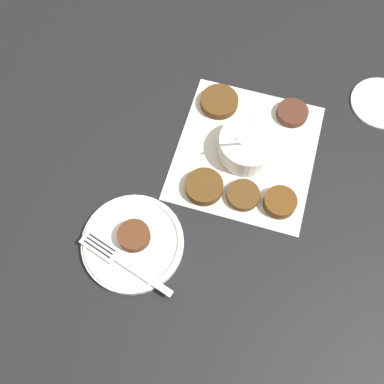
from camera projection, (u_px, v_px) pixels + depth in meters
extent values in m
plane|color=black|center=(241.00, 162.00, 0.87)|extent=(4.00, 4.00, 0.00)
cube|color=silver|center=(246.00, 152.00, 0.88)|extent=(0.31, 0.29, 0.00)
cylinder|color=white|center=(248.00, 146.00, 0.85)|extent=(0.11, 0.11, 0.05)
cylinder|color=#C65123|center=(247.00, 148.00, 0.86)|extent=(0.09, 0.09, 0.03)
cone|color=white|center=(252.00, 118.00, 0.86)|extent=(0.03, 0.02, 0.02)
cylinder|color=silver|center=(241.00, 143.00, 0.82)|extent=(0.03, 0.03, 0.08)
cylinder|color=#553514|center=(280.00, 202.00, 0.82)|extent=(0.06, 0.06, 0.02)
cylinder|color=#48271B|center=(292.00, 113.00, 0.90)|extent=(0.06, 0.06, 0.02)
cylinder|color=#4F3115|center=(219.00, 102.00, 0.91)|extent=(0.08, 0.08, 0.02)
cylinder|color=#4E3315|center=(204.00, 187.00, 0.83)|extent=(0.07, 0.07, 0.02)
cylinder|color=#4F3417|center=(243.00, 195.00, 0.83)|extent=(0.06, 0.06, 0.01)
cylinder|color=white|center=(133.00, 243.00, 0.80)|extent=(0.18, 0.18, 0.01)
torus|color=white|center=(132.00, 242.00, 0.79)|extent=(0.18, 0.18, 0.01)
cylinder|color=#512D19|center=(134.00, 236.00, 0.78)|extent=(0.06, 0.06, 0.02)
cube|color=silver|center=(144.00, 276.00, 0.76)|extent=(0.06, 0.11, 0.00)
cube|color=silver|center=(100.00, 246.00, 0.78)|extent=(0.05, 0.08, 0.00)
cube|color=black|center=(102.00, 243.00, 0.78)|extent=(0.02, 0.05, 0.00)
cube|color=black|center=(100.00, 246.00, 0.78)|extent=(0.02, 0.05, 0.00)
cube|color=black|center=(97.00, 249.00, 0.78)|extent=(0.02, 0.05, 0.00)
cylinder|color=white|center=(382.00, 102.00, 0.92)|extent=(0.13, 0.13, 0.01)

